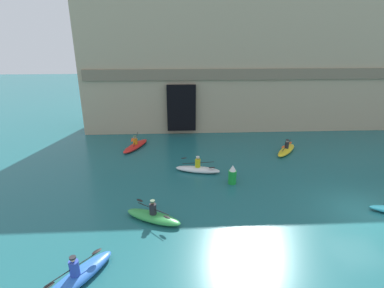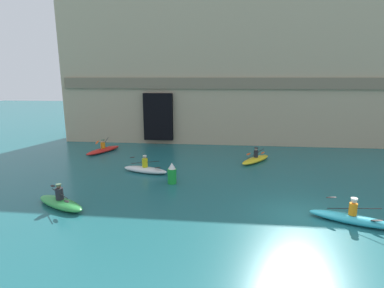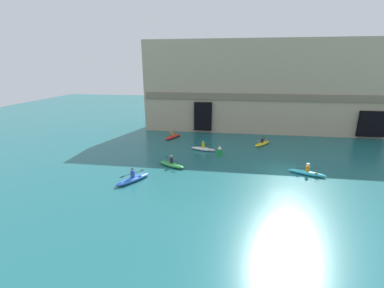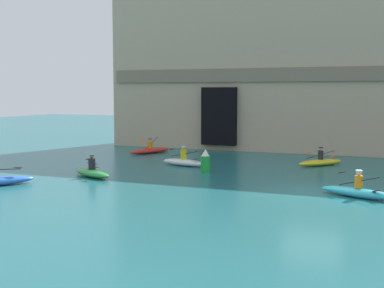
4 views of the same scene
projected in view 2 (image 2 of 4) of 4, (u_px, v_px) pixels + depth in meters
The scene contains 8 objects.
ground_plane at pixel (303, 218), 12.76m from camera, with size 120.00×120.00×0.00m, color #1E6066.
cliff_bluff at pixel (281, 70), 26.98m from camera, with size 39.28×5.56×13.07m.
kayak_yellow at pixel (256, 159), 21.15m from camera, with size 2.51×2.96×1.06m.
kayak_cyan at pixel (352, 218), 12.24m from camera, with size 3.28×1.79×1.11m.
kayak_green at pixel (60, 202), 13.78m from camera, with size 3.03×2.10×1.13m.
kayak_white at pixel (145, 169), 18.75m from camera, with size 3.07×1.46×1.13m.
kayak_red at pixel (103, 150), 23.93m from camera, with size 2.13×3.43×1.10m.
marker_buoy at pixel (172, 174), 16.83m from camera, with size 0.50×0.50×1.21m.
Camera 2 is at (-3.48, -12.20, 5.87)m, focal length 28.00 mm.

